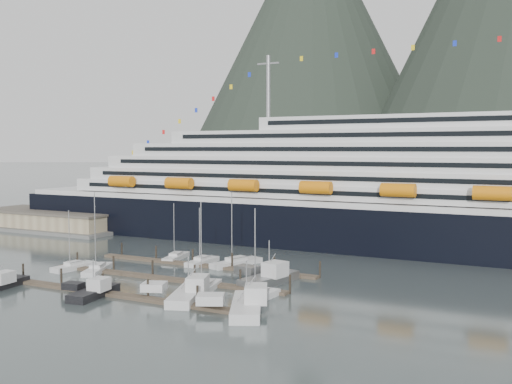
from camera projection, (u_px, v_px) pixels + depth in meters
The scene contains 17 objects.
ground at pixel (176, 286), 100.06m from camera, with size 1600.00×1600.00×0.00m, color #44504F.
cruise_ship at pixel (428, 197), 134.02m from camera, with size 210.00×30.40×50.30m.
warehouse at pixel (53, 221), 170.16m from camera, with size 46.00×20.00×5.80m.
dock_near at pixel (113, 294), 93.50m from camera, with size 48.18×2.28×3.20m.
dock_mid at pixel (163, 278), 105.00m from camera, with size 48.18×2.28×3.20m.
dock_far at pixel (203, 265), 116.51m from camera, with size 48.18×2.28×3.20m.
sailboat_a at pixel (74, 267), 113.87m from camera, with size 3.54×9.28×11.84m.
sailboat_b at pixel (98, 270), 111.42m from camera, with size 6.43×10.46×15.47m.
sailboat_d at pixel (204, 289), 95.95m from camera, with size 5.46×11.84×15.13m.
sailboat_e at pixel (176, 257), 124.19m from camera, with size 4.45×9.73×12.19m.
sailboat_f at pixel (202, 262), 119.09m from camera, with size 2.70×9.12×11.82m.
sailboat_g at pixel (236, 263), 117.58m from camera, with size 6.45×12.01×15.18m.
sailboat_h at pixel (258, 297), 90.77m from camera, with size 3.33×9.47×14.56m.
trawler_b at pixel (93, 291), 92.79m from camera, with size 7.80×10.22×6.39m.
trawler_c at pixel (187, 292), 92.03m from camera, with size 11.53×14.76×7.35m.
trawler_d at pixel (245, 305), 84.27m from camera, with size 11.68×13.83×8.04m.
trawler_e at pixel (268, 278), 101.94m from camera, with size 9.99×13.09×8.21m.
Camera 1 is at (57.31, -81.40, 22.99)m, focal length 42.00 mm.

